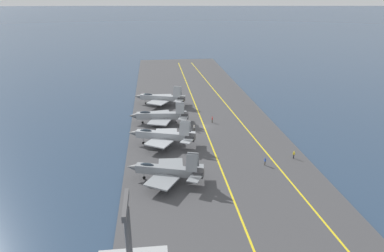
{
  "coord_description": "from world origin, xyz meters",
  "views": [
    {
      "loc": [
        -87.12,
        13.27,
        34.88
      ],
      "look_at": [
        -5.54,
        4.0,
        2.9
      ],
      "focal_mm": 32.0,
      "sensor_mm": 36.0,
      "label": 1
    }
  ],
  "objects_px": {
    "parked_jet_fourth": "(161,98)",
    "crew_blue_vest": "(265,161)",
    "parked_jet_third": "(160,116)",
    "crew_red_vest": "(212,119)",
    "parked_jet_second": "(163,135)",
    "crew_white_vest": "(194,128)",
    "parked_jet_nearest": "(167,170)",
    "crew_yellow_vest": "(294,154)"
  },
  "relations": [
    {
      "from": "parked_jet_second",
      "to": "crew_white_vest",
      "type": "height_order",
      "value": "parked_jet_second"
    },
    {
      "from": "parked_jet_fourth",
      "to": "crew_blue_vest",
      "type": "bearing_deg",
      "value": -155.06
    },
    {
      "from": "crew_yellow_vest",
      "to": "crew_blue_vest",
      "type": "xyz_separation_m",
      "value": [
        -2.46,
        7.4,
        0.02
      ]
    },
    {
      "from": "parked_jet_third",
      "to": "parked_jet_nearest",
      "type": "bearing_deg",
      "value": -179.11
    },
    {
      "from": "parked_jet_third",
      "to": "crew_blue_vest",
      "type": "relative_size",
      "value": 9.16
    },
    {
      "from": "parked_jet_nearest",
      "to": "parked_jet_fourth",
      "type": "height_order",
      "value": "parked_jet_fourth"
    },
    {
      "from": "parked_jet_third",
      "to": "parked_jet_second",
      "type": "bearing_deg",
      "value": -178.9
    },
    {
      "from": "parked_jet_fourth",
      "to": "crew_white_vest",
      "type": "bearing_deg",
      "value": -161.18
    },
    {
      "from": "parked_jet_nearest",
      "to": "crew_red_vest",
      "type": "relative_size",
      "value": 8.53
    },
    {
      "from": "parked_jet_third",
      "to": "parked_jet_fourth",
      "type": "height_order",
      "value": "parked_jet_fourth"
    },
    {
      "from": "crew_red_vest",
      "to": "crew_blue_vest",
      "type": "relative_size",
      "value": 0.99
    },
    {
      "from": "parked_jet_nearest",
      "to": "parked_jet_second",
      "type": "height_order",
      "value": "parked_jet_second"
    },
    {
      "from": "parked_jet_third",
      "to": "parked_jet_fourth",
      "type": "relative_size",
      "value": 0.98
    },
    {
      "from": "parked_jet_nearest",
      "to": "parked_jet_second",
      "type": "relative_size",
      "value": 0.93
    },
    {
      "from": "parked_jet_second",
      "to": "crew_yellow_vest",
      "type": "relative_size",
      "value": 9.26
    },
    {
      "from": "crew_yellow_vest",
      "to": "crew_blue_vest",
      "type": "bearing_deg",
      "value": 108.41
    },
    {
      "from": "parked_jet_fourth",
      "to": "crew_white_vest",
      "type": "distance_m",
      "value": 25.54
    },
    {
      "from": "parked_jet_second",
      "to": "crew_blue_vest",
      "type": "distance_m",
      "value": 24.89
    },
    {
      "from": "parked_jet_third",
      "to": "crew_red_vest",
      "type": "relative_size",
      "value": 9.26
    },
    {
      "from": "crew_blue_vest",
      "to": "parked_jet_second",
      "type": "bearing_deg",
      "value": 59.44
    },
    {
      "from": "parked_jet_third",
      "to": "parked_jet_fourth",
      "type": "bearing_deg",
      "value": -2.28
    },
    {
      "from": "parked_jet_second",
      "to": "crew_red_vest",
      "type": "bearing_deg",
      "value": -45.49
    },
    {
      "from": "crew_yellow_vest",
      "to": "parked_jet_second",
      "type": "bearing_deg",
      "value": 70.56
    },
    {
      "from": "parked_jet_fourth",
      "to": "crew_red_vest",
      "type": "distance_m",
      "value": 23.12
    },
    {
      "from": "parked_jet_second",
      "to": "parked_jet_third",
      "type": "distance_m",
      "value": 15.34
    },
    {
      "from": "parked_jet_third",
      "to": "crew_yellow_vest",
      "type": "xyz_separation_m",
      "value": [
        -25.49,
        -29.08,
        -1.31
      ]
    },
    {
      "from": "parked_jet_nearest",
      "to": "crew_blue_vest",
      "type": "distance_m",
      "value": 21.66
    },
    {
      "from": "parked_jet_third",
      "to": "crew_white_vest",
      "type": "distance_m",
      "value": 11.38
    },
    {
      "from": "parked_jet_fourth",
      "to": "parked_jet_nearest",
      "type": "bearing_deg",
      "value": 179.79
    },
    {
      "from": "parked_jet_second",
      "to": "crew_yellow_vest",
      "type": "xyz_separation_m",
      "value": [
        -10.16,
        -28.78,
        -1.71
      ]
    },
    {
      "from": "parked_jet_second",
      "to": "parked_jet_fourth",
      "type": "xyz_separation_m",
      "value": [
        32.51,
        -0.39,
        -0.25
      ]
    },
    {
      "from": "parked_jet_nearest",
      "to": "crew_red_vest",
      "type": "height_order",
      "value": "parked_jet_nearest"
    },
    {
      "from": "crew_yellow_vest",
      "to": "parked_jet_fourth",
      "type": "bearing_deg",
      "value": 33.64
    },
    {
      "from": "parked_jet_fourth",
      "to": "crew_white_vest",
      "type": "relative_size",
      "value": 9.51
    },
    {
      "from": "parked_jet_second",
      "to": "parked_jet_third",
      "type": "height_order",
      "value": "parked_jet_second"
    },
    {
      "from": "parked_jet_third",
      "to": "crew_blue_vest",
      "type": "bearing_deg",
      "value": -142.21
    },
    {
      "from": "parked_jet_nearest",
      "to": "crew_red_vest",
      "type": "xyz_separation_m",
      "value": [
        31.2,
        -14.28,
        -1.43
      ]
    },
    {
      "from": "parked_jet_fourth",
      "to": "parked_jet_third",
      "type": "bearing_deg",
      "value": 177.72
    },
    {
      "from": "parked_jet_second",
      "to": "parked_jet_third",
      "type": "xyz_separation_m",
      "value": [
        15.33,
        0.3,
        -0.4
      ]
    },
    {
      "from": "crew_white_vest",
      "to": "crew_red_vest",
      "type": "bearing_deg",
      "value": -45.03
    },
    {
      "from": "crew_yellow_vest",
      "to": "parked_jet_third",
      "type": "bearing_deg",
      "value": 48.76
    },
    {
      "from": "parked_jet_second",
      "to": "parked_jet_third",
      "type": "bearing_deg",
      "value": 1.1
    }
  ]
}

